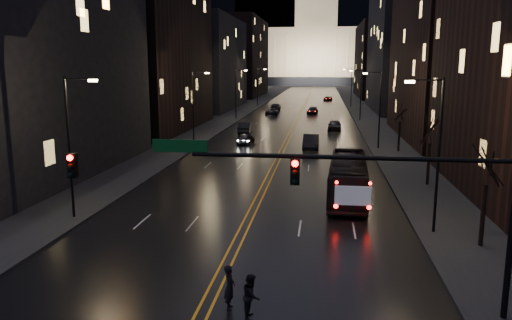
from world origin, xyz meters
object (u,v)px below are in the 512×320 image
at_px(receding_car_a, 311,142).
at_px(pedestrian_a, 230,287).
at_px(pedestrian_b, 251,296).
at_px(bus, 348,178).
at_px(traffic_signal, 359,186).
at_px(oncoming_car_a, 246,139).
at_px(oncoming_car_b, 245,128).

height_order(receding_car_a, pedestrian_a, pedestrian_a).
bearing_deg(pedestrian_b, pedestrian_a, 55.84).
bearing_deg(bus, pedestrian_a, -104.25).
relative_size(traffic_signal, oncoming_car_a, 4.33).
xyz_separation_m(pedestrian_a, pedestrian_b, (0.95, -0.56, -0.04)).
height_order(bus, receding_car_a, bus).
xyz_separation_m(bus, oncoming_car_a, (-11.32, 24.55, -0.86)).
xyz_separation_m(traffic_signal, oncoming_car_b, (-12.34, 51.61, -4.30)).
bearing_deg(oncoming_car_a, traffic_signal, 109.55).
xyz_separation_m(traffic_signal, bus, (0.53, 17.26, -3.56)).
relative_size(oncoming_car_a, pedestrian_a, 2.17).
bearing_deg(traffic_signal, receding_car_a, 93.90).
bearing_deg(pedestrian_a, receding_car_a, -7.88).
bearing_deg(oncoming_car_a, receding_car_a, 166.57).
bearing_deg(pedestrian_b, oncoming_car_a, 5.44).
height_order(oncoming_car_b, receding_car_a, receding_car_a).
xyz_separation_m(receding_car_a, pedestrian_b, (-1.30, -40.06, 0.02)).
relative_size(oncoming_car_a, receding_car_a, 0.77).
height_order(traffic_signal, pedestrian_b, traffic_signal).
bearing_deg(traffic_signal, oncoming_car_b, 103.45).
bearing_deg(oncoming_car_b, bus, 108.60).
bearing_deg(receding_car_a, bus, -81.33).
height_order(bus, pedestrian_b, bus).
distance_m(oncoming_car_a, oncoming_car_b, 9.92).
relative_size(oncoming_car_a, oncoming_car_b, 0.82).
relative_size(bus, oncoming_car_b, 2.26).
relative_size(bus, oncoming_car_a, 2.76).
relative_size(traffic_signal, pedestrian_a, 9.37).
bearing_deg(pedestrian_a, traffic_signal, -89.84).
bearing_deg(pedestrian_a, bus, -21.75).
bearing_deg(bus, traffic_signal, -88.88).
distance_m(traffic_signal, pedestrian_b, 5.87).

